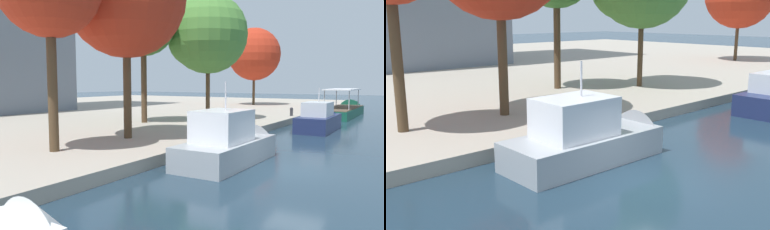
% 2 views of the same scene
% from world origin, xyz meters
% --- Properties ---
extents(ground_plane, '(220.00, 220.00, 0.00)m').
position_xyz_m(ground_plane, '(0.00, 0.00, 0.00)').
color(ground_plane, '#1E3342').
extents(motor_yacht_2, '(7.63, 2.73, 4.89)m').
position_xyz_m(motor_yacht_2, '(0.36, 3.34, 0.79)').
color(motor_yacht_2, '#9EA3A8').
rests_on(motor_yacht_2, ground_plane).
extents(mooring_bollard_0, '(0.32, 0.32, 0.87)m').
position_xyz_m(mooring_bollard_0, '(21.03, 6.45, 1.06)').
color(mooring_bollard_0, '#2D2D33').
rests_on(mooring_bollard_0, dock_promenade).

